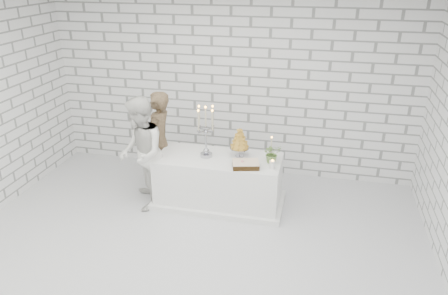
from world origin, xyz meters
TOP-DOWN VIEW (x-y plane):
  - ground at (0.00, 0.00)m, footprint 6.00×5.00m
  - ceiling at (0.00, 0.00)m, footprint 6.00×5.00m
  - wall_back at (0.00, 2.50)m, footprint 6.00×0.01m
  - cake_table at (0.09, 1.29)m, footprint 1.80×0.80m
  - groom at (-0.91, 1.52)m, footprint 0.44×0.62m
  - bride at (-0.98, 0.99)m, footprint 0.90×0.99m
  - candelabra at (-0.09, 1.28)m, footprint 0.37×0.37m
  - croquembouche at (0.38, 1.40)m, footprint 0.30×0.30m
  - chocolate_cake at (0.53, 1.07)m, footprint 0.41×0.34m
  - pillar_candle at (0.89, 1.09)m, footprint 0.09×0.09m
  - extra_taper at (0.83, 1.43)m, footprint 0.07×0.07m
  - flowers at (0.86, 1.30)m, footprint 0.32×0.30m

SIDE VIEW (x-z plane):
  - ground at x=0.00m, z-range -0.01..0.01m
  - cake_table at x=0.09m, z-range 0.00..0.75m
  - chocolate_cake at x=0.53m, z-range 0.75..0.83m
  - groom at x=-0.91m, z-range 0.00..1.60m
  - pillar_candle at x=0.89m, z-range 0.75..0.87m
  - bride at x=-0.98m, z-range 0.00..1.66m
  - flowers at x=0.86m, z-range 0.75..1.03m
  - extra_taper at x=0.83m, z-range 0.75..1.07m
  - croquembouche at x=0.38m, z-range 0.75..1.20m
  - candelabra at x=-0.09m, z-range 0.75..1.52m
  - wall_back at x=0.00m, z-range 0.00..3.00m
  - ceiling at x=0.00m, z-range 3.00..3.00m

